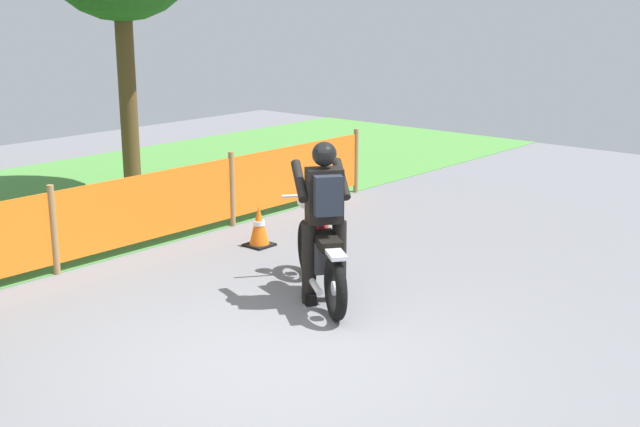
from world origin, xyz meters
name	(u,v)px	position (x,y,z in m)	size (l,w,h in m)	color
ground	(265,355)	(0.00, 0.00, -0.01)	(24.00, 24.00, 0.02)	slate
barrier_fence	(53,229)	(0.00, 3.36, 0.54)	(11.12, 0.08, 1.05)	#997547
motorcycle_lead	(320,252)	(1.47, 0.63, 0.47)	(1.32, 1.71, 0.97)	black
rider_lead	(324,214)	(1.34, 0.45, 0.95)	(0.73, 0.78, 1.69)	black
traffic_cone	(259,226)	(2.32, 2.39, 0.26)	(0.32, 0.32, 0.53)	black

